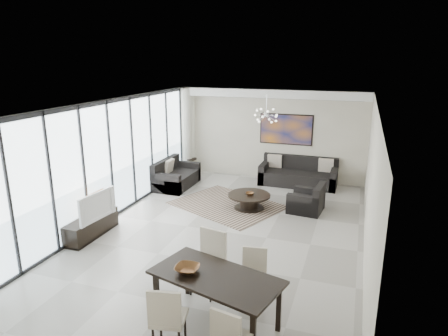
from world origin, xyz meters
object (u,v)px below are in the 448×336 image
at_px(coffee_table, 249,200).
at_px(dining_table, 216,281).
at_px(tv_console, 92,226).
at_px(television, 94,205).
at_px(sofa_main, 298,176).

bearing_deg(coffee_table, dining_table, -80.37).
bearing_deg(dining_table, coffee_table, 99.63).
height_order(coffee_table, tv_console, tv_console).
relative_size(tv_console, dining_table, 0.70).
bearing_deg(dining_table, tv_console, 152.05).
height_order(tv_console, television, television).
xyz_separation_m(tv_console, television, (0.16, -0.07, 0.54)).
relative_size(sofa_main, television, 2.19).
height_order(sofa_main, dining_table, sofa_main).
distance_m(tv_console, dining_table, 4.18).
height_order(coffee_table, sofa_main, sofa_main).
bearing_deg(sofa_main, television, -124.33).
height_order(sofa_main, tv_console, sofa_main).
bearing_deg(dining_table, television, 151.81).
height_order(sofa_main, television, television).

